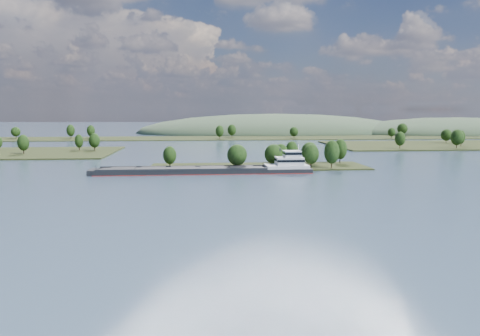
{
  "coord_description": "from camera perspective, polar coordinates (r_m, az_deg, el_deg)",
  "views": [
    {
      "loc": [
        -26.84,
        -34.52,
        26.7
      ],
      "look_at": [
        -12.94,
        130.0,
        6.0
      ],
      "focal_mm": 35.0,
      "sensor_mm": 36.0,
      "label": 1
    }
  ],
  "objects": [
    {
      "name": "hill_east",
      "position": [
        580.98,
        24.82,
        3.85
      ],
      "size": [
        260.0,
        140.0,
        36.0
      ],
      "primitive_type": "ellipsoid",
      "color": "#334630",
      "rests_on": "ground"
    },
    {
      "name": "back_shoreline",
      "position": [
        436.51,
        -0.14,
        3.73
      ],
      "size": [
        900.0,
        60.0,
        13.99
      ],
      "color": "black",
      "rests_on": "ground"
    },
    {
      "name": "cargo_barge",
      "position": [
        198.1,
        -2.7,
        -0.15
      ],
      "size": [
        93.12,
        12.15,
        12.58
      ],
      "color": "black",
      "rests_on": "ground"
    },
    {
      "name": "hill_west",
      "position": [
        542.19,
        4.41,
        4.3
      ],
      "size": [
        320.0,
        160.0,
        44.0
      ],
      "primitive_type": "ellipsoid",
      "color": "#334630",
      "rests_on": "ground"
    },
    {
      "name": "tree_island",
      "position": [
        217.52,
        4.14,
        1.13
      ],
      "size": [
        100.0,
        32.8,
        13.87
      ],
      "color": "black",
      "rests_on": "ground"
    },
    {
      "name": "ground",
      "position": [
        159.09,
        4.96,
        -2.54
      ],
      "size": [
        1800.0,
        1800.0,
        0.0
      ],
      "primitive_type": "plane",
      "color": "#394C62",
      "rests_on": "ground"
    }
  ]
}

